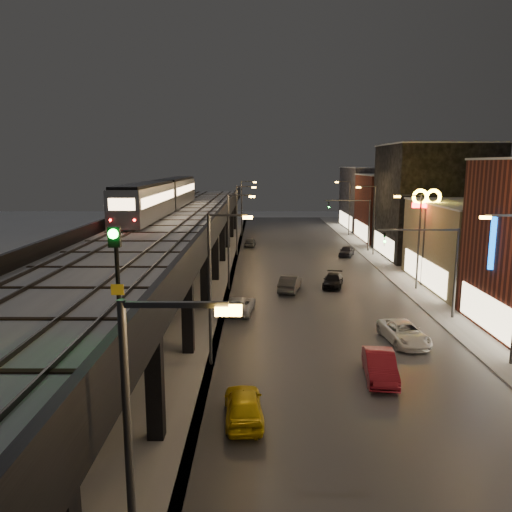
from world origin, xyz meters
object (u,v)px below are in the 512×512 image
object	(u,v)px
car_near_white	(290,284)
car_onc_white	(333,281)
car_far_white	(250,242)
subway_train	(163,195)
car_onc_silver	(380,367)
rail_signal	(116,259)
car_taxi	(244,406)
car_mid_silver	(240,305)
car_onc_dark	(404,334)
car_onc_red	(347,251)

from	to	relation	value
car_near_white	car_onc_white	size ratio (longest dim) A/B	1.05
car_far_white	subway_train	bearing A→B (deg)	62.64
car_onc_silver	car_onc_white	world-z (taller)	car_onc_silver
rail_signal	car_far_white	size ratio (longest dim) A/B	0.91
car_taxi	car_mid_silver	xyz separation A→B (m)	(-0.83, 16.98, -0.11)
car_onc_dark	car_near_white	bearing A→B (deg)	109.41
subway_train	car_taxi	size ratio (longest dim) A/B	7.86
car_onc_dark	car_onc_white	distance (m)	15.42
car_onc_dark	car_onc_white	bearing A→B (deg)	92.28
car_far_white	car_onc_dark	xyz separation A→B (m)	(10.86, -39.30, 0.06)
car_mid_silver	car_onc_red	distance (m)	27.81
car_mid_silver	car_onc_dark	xyz separation A→B (m)	(11.13, -6.81, 0.05)
subway_train	car_onc_red	size ratio (longest dim) A/B	8.65
subway_train	car_onc_silver	distance (m)	35.09
car_taxi	car_near_white	bearing A→B (deg)	-102.83
car_onc_white	car_onc_red	size ratio (longest dim) A/B	1.10
subway_train	car_taxi	xyz separation A→B (m)	(9.93, -34.11, -7.54)
subway_train	car_near_white	bearing A→B (deg)	-37.51
car_taxi	car_far_white	distance (m)	49.47
car_onc_silver	car_onc_white	xyz separation A→B (m)	(0.48, 20.87, -0.12)
car_far_white	car_onc_dark	size ratio (longest dim) A/B	0.74
subway_train	car_mid_silver	bearing A→B (deg)	-62.04
subway_train	car_onc_dark	distance (m)	32.26
car_onc_dark	car_onc_white	world-z (taller)	car_onc_dark
car_mid_silver	car_onc_red	world-z (taller)	car_onc_red
car_mid_silver	car_far_white	xyz separation A→B (m)	(0.28, 32.49, -0.01)
car_taxi	car_far_white	bearing A→B (deg)	-93.58
car_taxi	car_onc_dark	size ratio (longest dim) A/B	0.88
subway_train	car_onc_red	xyz separation A→B (m)	(21.90, 7.55, -7.61)
rail_signal	car_mid_silver	size ratio (longest dim) A/B	0.73
car_near_white	subway_train	bearing A→B (deg)	-24.60
car_onc_silver	car_far_white	bearing A→B (deg)	106.00
car_far_white	car_onc_silver	size ratio (longest dim) A/B	0.80
rail_signal	car_onc_red	size ratio (longest dim) A/B	0.84
car_onc_dark	car_onc_white	xyz separation A→B (m)	(-2.46, 15.22, -0.05)
car_onc_red	car_onc_white	bearing A→B (deg)	-85.02
car_onc_silver	car_mid_silver	bearing A→B (deg)	129.34
subway_train	car_onc_dark	xyz separation A→B (m)	(20.23, -23.95, -7.60)
car_near_white	car_onc_silver	distance (m)	19.58
rail_signal	car_near_white	distance (m)	32.53
subway_train	car_taxi	distance (m)	36.32
car_onc_silver	subway_train	bearing A→B (deg)	126.31
rail_signal	car_mid_silver	world-z (taller)	rail_signal
car_taxi	car_near_white	world-z (taller)	car_near_white
subway_train	car_onc_red	bearing A→B (deg)	19.03
car_far_white	car_taxi	bearing A→B (deg)	94.69
car_near_white	car_mid_silver	bearing A→B (deg)	69.68
car_near_white	car_onc_silver	size ratio (longest dim) A/B	1.00
rail_signal	car_far_white	world-z (taller)	rail_signal
car_onc_dark	subway_train	bearing A→B (deg)	123.29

